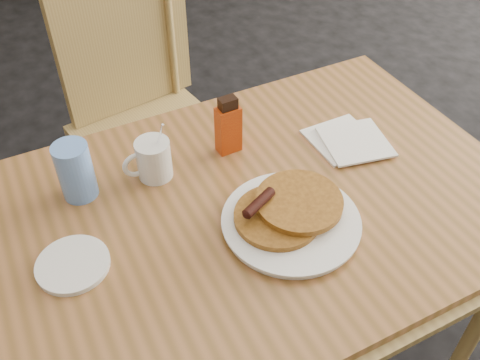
{
  "coord_description": "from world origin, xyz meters",
  "views": [
    {
      "loc": [
        -0.37,
        -0.73,
        1.62
      ],
      "look_at": [
        0.03,
        0.03,
        0.82
      ],
      "focal_mm": 40.0,
      "sensor_mm": 36.0,
      "label": 1
    }
  ],
  "objects_px": {
    "coffee_mug": "(153,159)",
    "syrup_bottle": "(228,127)",
    "main_table": "(254,214)",
    "chair_main_far": "(141,96)",
    "pancake_plate": "(290,217)",
    "blue_tumbler": "(75,171)"
  },
  "relations": [
    {
      "from": "coffee_mug",
      "to": "blue_tumbler",
      "type": "height_order",
      "value": "coffee_mug"
    },
    {
      "from": "pancake_plate",
      "to": "coffee_mug",
      "type": "height_order",
      "value": "coffee_mug"
    },
    {
      "from": "blue_tumbler",
      "to": "main_table",
      "type": "bearing_deg",
      "value": -31.26
    },
    {
      "from": "chair_main_far",
      "to": "syrup_bottle",
      "type": "relative_size",
      "value": 6.53
    },
    {
      "from": "syrup_bottle",
      "to": "blue_tumbler",
      "type": "distance_m",
      "value": 0.37
    },
    {
      "from": "pancake_plate",
      "to": "coffee_mug",
      "type": "bearing_deg",
      "value": 126.07
    },
    {
      "from": "main_table",
      "to": "syrup_bottle",
      "type": "distance_m",
      "value": 0.23
    },
    {
      "from": "main_table",
      "to": "chair_main_far",
      "type": "bearing_deg",
      "value": 92.34
    },
    {
      "from": "pancake_plate",
      "to": "blue_tumbler",
      "type": "relative_size",
      "value": 2.16
    },
    {
      "from": "pancake_plate",
      "to": "blue_tumbler",
      "type": "distance_m",
      "value": 0.49
    },
    {
      "from": "coffee_mug",
      "to": "blue_tumbler",
      "type": "bearing_deg",
      "value": 163.29
    },
    {
      "from": "chair_main_far",
      "to": "syrup_bottle",
      "type": "bearing_deg",
      "value": -92.03
    },
    {
      "from": "coffee_mug",
      "to": "blue_tumbler",
      "type": "xyz_separation_m",
      "value": [
        -0.17,
        0.02,
        0.02
      ]
    },
    {
      "from": "chair_main_far",
      "to": "coffee_mug",
      "type": "relative_size",
      "value": 6.56
    },
    {
      "from": "pancake_plate",
      "to": "coffee_mug",
      "type": "distance_m",
      "value": 0.35
    },
    {
      "from": "syrup_bottle",
      "to": "pancake_plate",
      "type": "bearing_deg",
      "value": -90.62
    },
    {
      "from": "pancake_plate",
      "to": "blue_tumbler",
      "type": "height_order",
      "value": "blue_tumbler"
    },
    {
      "from": "chair_main_far",
      "to": "main_table",
      "type": "bearing_deg",
      "value": -96.25
    },
    {
      "from": "blue_tumbler",
      "to": "coffee_mug",
      "type": "bearing_deg",
      "value": -6.38
    },
    {
      "from": "main_table",
      "to": "syrup_bottle",
      "type": "relative_size",
      "value": 8.28
    },
    {
      "from": "chair_main_far",
      "to": "pancake_plate",
      "type": "relative_size",
      "value": 3.34
    },
    {
      "from": "coffee_mug",
      "to": "syrup_bottle",
      "type": "xyz_separation_m",
      "value": [
        0.2,
        0.0,
        0.02
      ]
    }
  ]
}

